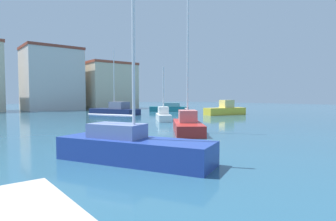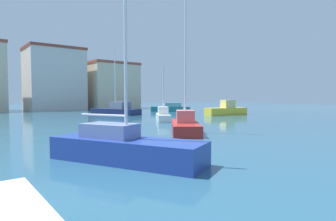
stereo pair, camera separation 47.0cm
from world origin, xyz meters
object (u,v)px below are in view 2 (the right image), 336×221
Objects in this scene: sailboat_red_distant_north at (185,124)px; motorboat_teal_far_right at (171,108)px; sailboat_navy_behind_lamppost at (116,110)px; sailboat_white_center_channel at (163,115)px; sailboat_blue_distant_east at (124,147)px; motorboat_yellow_far_left at (226,110)px.

sailboat_red_distant_north reaches higher than motorboat_teal_far_right.
sailboat_red_distant_north is 21.60m from sailboat_navy_behind_lamppost.
sailboat_navy_behind_lamppost is at bearing 85.83° from sailboat_white_center_channel.
sailboat_red_distant_north is at bearing -104.74° from sailboat_navy_behind_lamppost.
sailboat_blue_distant_east reaches higher than motorboat_teal_far_right.
sailboat_blue_distant_east reaches higher than motorboat_yellow_far_left.
sailboat_red_distant_north is at bearing -148.33° from motorboat_yellow_far_left.
motorboat_teal_far_right is at bearing 6.63° from sailboat_navy_behind_lamppost.
sailboat_red_distant_north is 1.09× the size of sailboat_navy_behind_lamppost.
motorboat_yellow_far_left is 0.68× the size of sailboat_navy_behind_lamppost.
sailboat_navy_behind_lamppost reaches higher than motorboat_yellow_far_left.
sailboat_red_distant_north reaches higher than motorboat_yellow_far_left.
motorboat_yellow_far_left is at bearing -42.46° from sailboat_navy_behind_lamppost.
sailboat_red_distant_north is at bearing -117.95° from sailboat_white_center_channel.
motorboat_teal_far_right is (16.58, 22.18, -0.03)m from sailboat_red_distant_north.
sailboat_navy_behind_lamppost is (13.31, 26.06, 0.05)m from sailboat_blue_distant_east.
sailboat_blue_distant_east is 29.26m from sailboat_navy_behind_lamppost.
sailboat_red_distant_north reaches higher than sailboat_white_center_channel.
motorboat_teal_far_right is at bearing 48.43° from sailboat_white_center_channel.
sailboat_navy_behind_lamppost reaches higher than sailboat_white_center_channel.
sailboat_white_center_channel is (4.60, 8.68, -0.02)m from sailboat_red_distant_north.
sailboat_red_distant_north reaches higher than sailboat_blue_distant_east.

